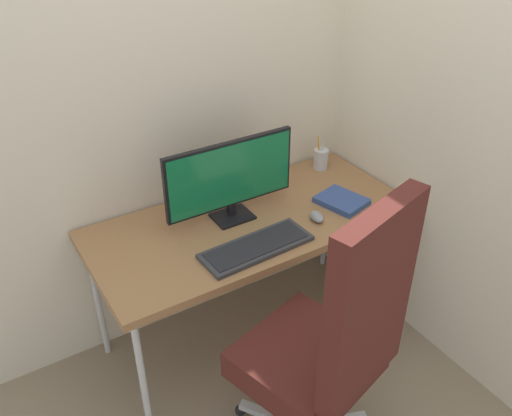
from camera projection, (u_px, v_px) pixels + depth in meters
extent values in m
plane|color=gray|center=(253.00, 333.00, 2.78)|extent=(8.00, 8.00, 0.00)
cube|color=beige|center=(207.00, 43.00, 2.29)|extent=(2.74, 0.04, 2.80)
cube|color=beige|center=(430.00, 47.00, 2.23)|extent=(0.04, 1.96, 2.80)
cube|color=#996B42|center=(252.00, 222.00, 2.41)|extent=(1.45, 0.66, 0.04)
cylinder|color=silver|center=(143.00, 382.00, 2.10)|extent=(0.03, 0.03, 0.67)
cylinder|color=silver|center=(395.00, 268.00, 2.70)|extent=(0.03, 0.03, 0.67)
cylinder|color=silver|center=(98.00, 300.00, 2.50)|extent=(0.03, 0.03, 0.67)
cylinder|color=silver|center=(326.00, 217.00, 3.10)|extent=(0.03, 0.03, 0.67)
sphere|color=black|center=(304.00, 380.00, 2.49)|extent=(0.05, 0.05, 0.05)
cube|color=silver|center=(303.00, 400.00, 2.35)|extent=(0.20, 0.24, 0.03)
sphere|color=black|center=(241.00, 410.00, 2.35)|extent=(0.05, 0.05, 0.05)
cube|color=silver|center=(270.00, 416.00, 2.28)|extent=(0.19, 0.25, 0.03)
cylinder|color=silver|center=(304.00, 399.00, 2.14)|extent=(0.04, 0.04, 0.33)
cube|color=#4C1E19|center=(306.00, 360.00, 2.02)|extent=(0.56, 0.55, 0.12)
cube|color=#4C1E19|center=(369.00, 305.00, 1.67)|extent=(0.42, 0.18, 0.71)
cube|color=black|center=(232.00, 216.00, 2.41)|extent=(0.17, 0.14, 0.01)
cube|color=black|center=(231.00, 208.00, 2.40)|extent=(0.04, 0.02, 0.06)
cube|color=black|center=(230.00, 174.00, 2.31)|extent=(0.61, 0.02, 0.30)
cube|color=#14723F|center=(232.00, 176.00, 2.30)|extent=(0.58, 0.01, 0.28)
cube|color=#333338|center=(256.00, 247.00, 2.21)|extent=(0.48, 0.20, 0.02)
cube|color=black|center=(256.00, 245.00, 2.20)|extent=(0.44, 0.16, 0.00)
ellipsoid|color=gray|center=(317.00, 217.00, 2.38)|extent=(0.07, 0.09, 0.04)
cylinder|color=silver|center=(321.00, 159.00, 2.78)|extent=(0.07, 0.07, 0.10)
cylinder|color=silver|center=(320.00, 149.00, 2.75)|extent=(0.02, 0.01, 0.11)
cylinder|color=silver|center=(323.00, 149.00, 2.75)|extent=(0.02, 0.01, 0.11)
torus|color=red|center=(321.00, 157.00, 2.78)|extent=(0.03, 0.03, 0.01)
cylinder|color=orange|center=(319.00, 150.00, 2.75)|extent=(0.02, 0.01, 0.15)
cube|color=#334C8C|center=(342.00, 201.00, 2.51)|extent=(0.22, 0.25, 0.03)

